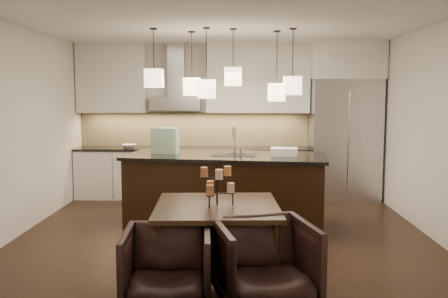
{
  "coord_description": "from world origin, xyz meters",
  "views": [
    {
      "loc": [
        0.17,
        -6.56,
        1.92
      ],
      "look_at": [
        0.0,
        0.2,
        1.15
      ],
      "focal_mm": 40.0,
      "sensor_mm": 36.0,
      "label": 1
    }
  ],
  "objects_px": {
    "island_body": "(226,191)",
    "dining_table": "(217,240)",
    "armchair_left": "(167,268)",
    "armchair_right": "(265,264)",
    "refrigerator": "(344,140)"
  },
  "relations": [
    {
      "from": "island_body",
      "to": "dining_table",
      "type": "height_order",
      "value": "island_body"
    },
    {
      "from": "dining_table",
      "to": "island_body",
      "type": "bearing_deg",
      "value": 85.94
    },
    {
      "from": "armchair_left",
      "to": "armchair_right",
      "type": "xyz_separation_m",
      "value": [
        0.87,
        0.04,
        0.03
      ]
    },
    {
      "from": "island_body",
      "to": "dining_table",
      "type": "relative_size",
      "value": 2.2
    },
    {
      "from": "dining_table",
      "to": "armchair_left",
      "type": "height_order",
      "value": "dining_table"
    },
    {
      "from": "island_body",
      "to": "refrigerator",
      "type": "bearing_deg",
      "value": 48.34
    },
    {
      "from": "refrigerator",
      "to": "armchair_left",
      "type": "bearing_deg",
      "value": -118.68
    },
    {
      "from": "refrigerator",
      "to": "armchair_right",
      "type": "bearing_deg",
      "value": -109.93
    },
    {
      "from": "island_body",
      "to": "armchair_right",
      "type": "height_order",
      "value": "island_body"
    },
    {
      "from": "refrigerator",
      "to": "armchair_left",
      "type": "height_order",
      "value": "refrigerator"
    },
    {
      "from": "armchair_left",
      "to": "island_body",
      "type": "bearing_deg",
      "value": 77.0
    },
    {
      "from": "refrigerator",
      "to": "armchair_right",
      "type": "height_order",
      "value": "refrigerator"
    },
    {
      "from": "refrigerator",
      "to": "island_body",
      "type": "distance_m",
      "value": 2.8
    },
    {
      "from": "armchair_right",
      "to": "dining_table",
      "type": "bearing_deg",
      "value": 107.83
    },
    {
      "from": "dining_table",
      "to": "armchair_right",
      "type": "relative_size",
      "value": 1.47
    }
  ]
}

